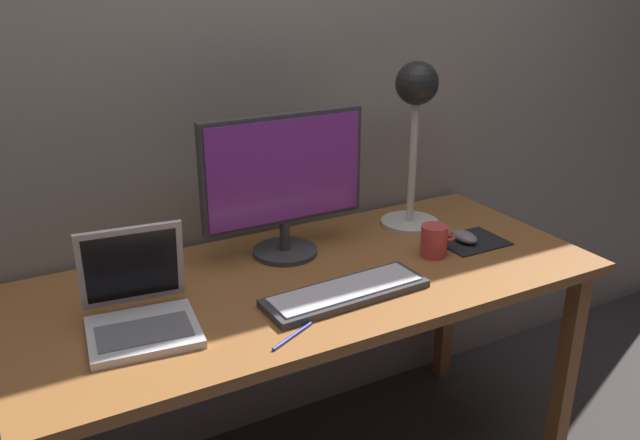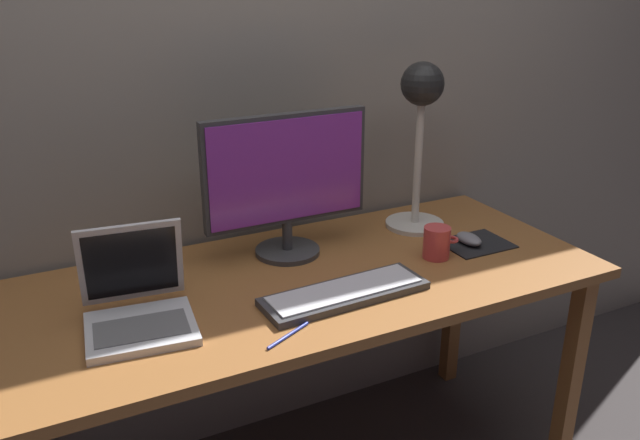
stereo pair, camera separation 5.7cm
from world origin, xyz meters
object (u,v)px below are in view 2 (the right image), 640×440
(desk_lamp, at_px, (421,115))
(coffee_mug, at_px, (437,242))
(keyboard_main, at_px, (345,293))
(laptop, at_px, (136,297))
(pen, at_px, (288,335))
(monitor, at_px, (287,178))
(mouse, at_px, (469,239))

(desk_lamp, height_order, coffee_mug, desk_lamp)
(coffee_mug, bearing_deg, keyboard_main, -164.73)
(keyboard_main, height_order, desk_lamp, desk_lamp)
(laptop, relative_size, desk_lamp, 0.54)
(desk_lamp, bearing_deg, pen, -145.73)
(coffee_mug, distance_m, pen, 0.60)
(monitor, height_order, desk_lamp, desk_lamp)
(laptop, bearing_deg, mouse, 0.59)
(monitor, xyz_separation_m, keyboard_main, (0.02, -0.31, -0.22))
(pen, bearing_deg, desk_lamp, 34.27)
(keyboard_main, distance_m, pen, 0.24)
(mouse, xyz_separation_m, coffee_mug, (-0.14, -0.03, 0.03))
(coffee_mug, bearing_deg, desk_lamp, 70.56)
(keyboard_main, xyz_separation_m, pen, (-0.21, -0.11, -0.01))
(mouse, relative_size, pen, 0.69)
(laptop, bearing_deg, keyboard_main, -13.15)
(laptop, height_order, mouse, laptop)
(laptop, relative_size, pen, 2.03)
(desk_lamp, xyz_separation_m, mouse, (0.06, -0.20, -0.35))
(pen, bearing_deg, keyboard_main, 28.13)
(desk_lamp, bearing_deg, mouse, -73.59)
(keyboard_main, bearing_deg, mouse, 14.28)
(desk_lamp, relative_size, coffee_mug, 4.68)
(laptop, relative_size, mouse, 2.95)
(keyboard_main, xyz_separation_m, coffee_mug, (0.36, 0.10, 0.03))
(keyboard_main, height_order, laptop, laptop)
(keyboard_main, relative_size, desk_lamp, 0.84)
(coffee_mug, relative_size, pen, 0.81)
(coffee_mug, bearing_deg, pen, -159.72)
(mouse, bearing_deg, desk_lamp, 106.41)
(monitor, height_order, pen, monitor)
(pen, bearing_deg, monitor, 66.02)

